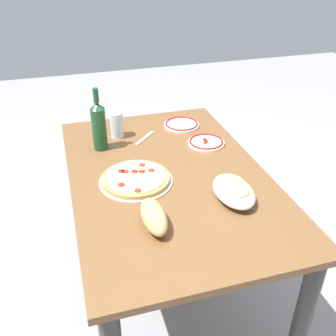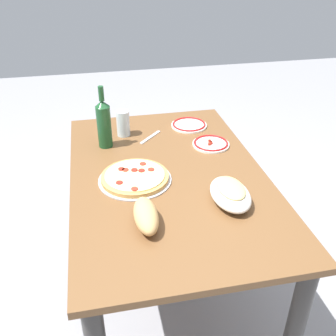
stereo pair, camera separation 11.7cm
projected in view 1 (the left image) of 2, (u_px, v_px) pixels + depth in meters
The scene contains 10 objects.
ground_plane at pixel (168, 291), 2.10m from camera, with size 8.00×8.00×0.00m, color gray.
dining_table at pixel (168, 197), 1.77m from camera, with size 1.33×0.85×0.76m.
pepperoni_pizza at pixel (136, 179), 1.65m from camera, with size 0.32×0.32×0.03m.
baked_pasta_dish at pixel (234, 190), 1.53m from camera, with size 0.24×0.15×0.08m.
wine_bottle at pixel (99, 125), 1.84m from camera, with size 0.07×0.07×0.31m.
water_glass at pixel (117, 125), 1.98m from camera, with size 0.07×0.07×0.14m, color silver.
side_plate_near at pixel (182, 124), 2.13m from camera, with size 0.20×0.20×0.02m.
side_plate_far at pixel (206, 142), 1.95m from camera, with size 0.18×0.18×0.02m.
bread_loaf at pixel (154, 216), 1.39m from camera, with size 0.21×0.09×0.08m, color tan.
fork_right at pixel (145, 138), 2.00m from camera, with size 0.17×0.02×0.01m, color #B7B7BC.
Camera 1 is at (-1.39, 0.41, 1.67)m, focal length 41.18 mm.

